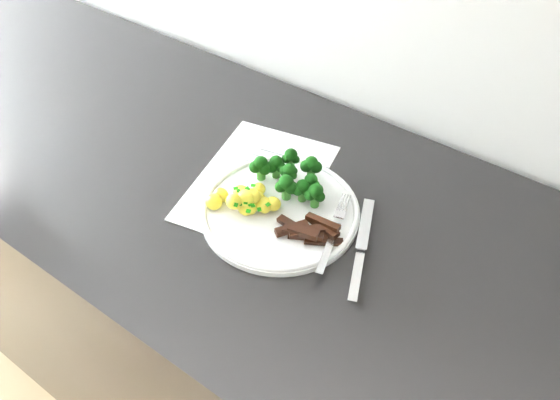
{
  "coord_description": "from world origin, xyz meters",
  "views": [
    {
      "loc": [
        0.25,
        1.18,
        1.53
      ],
      "look_at": [
        -0.1,
        1.67,
        0.93
      ],
      "focal_mm": 35.04,
      "sensor_mm": 36.0,
      "label": 1
    }
  ],
  "objects_px": {
    "recipe_paper": "(258,181)",
    "fork": "(333,236)",
    "counter": "(289,360)",
    "broccoli": "(292,175)",
    "beef_strips": "(309,231)",
    "plate": "(280,210)",
    "potatoes": "(247,201)",
    "knife": "(359,260)"
  },
  "relations": [
    {
      "from": "beef_strips",
      "to": "fork",
      "type": "height_order",
      "value": "beef_strips"
    },
    {
      "from": "plate",
      "to": "potatoes",
      "type": "relative_size",
      "value": 2.42
    },
    {
      "from": "broccoli",
      "to": "knife",
      "type": "distance_m",
      "value": 0.18
    },
    {
      "from": "plate",
      "to": "knife",
      "type": "height_order",
      "value": "knife"
    },
    {
      "from": "recipe_paper",
      "to": "fork",
      "type": "height_order",
      "value": "fork"
    },
    {
      "from": "recipe_paper",
      "to": "beef_strips",
      "type": "xyz_separation_m",
      "value": [
        0.14,
        -0.06,
        0.02
      ]
    },
    {
      "from": "potatoes",
      "to": "knife",
      "type": "height_order",
      "value": "potatoes"
    },
    {
      "from": "knife",
      "to": "recipe_paper",
      "type": "bearing_deg",
      "value": 166.55
    },
    {
      "from": "broccoli",
      "to": "fork",
      "type": "relative_size",
      "value": 0.86
    },
    {
      "from": "potatoes",
      "to": "beef_strips",
      "type": "height_order",
      "value": "potatoes"
    },
    {
      "from": "counter",
      "to": "plate",
      "type": "relative_size",
      "value": 9.52
    },
    {
      "from": "counter",
      "to": "recipe_paper",
      "type": "distance_m",
      "value": 0.46
    },
    {
      "from": "recipe_paper",
      "to": "fork",
      "type": "distance_m",
      "value": 0.18
    },
    {
      "from": "broccoli",
      "to": "beef_strips",
      "type": "distance_m",
      "value": 0.11
    },
    {
      "from": "plate",
      "to": "beef_strips",
      "type": "xyz_separation_m",
      "value": [
        0.07,
        -0.02,
        0.01
      ]
    },
    {
      "from": "plate",
      "to": "fork",
      "type": "bearing_deg",
      "value": -2.9
    },
    {
      "from": "potatoes",
      "to": "knife",
      "type": "bearing_deg",
      "value": 3.33
    },
    {
      "from": "plate",
      "to": "beef_strips",
      "type": "bearing_deg",
      "value": -15.93
    },
    {
      "from": "counter",
      "to": "potatoes",
      "type": "bearing_deg",
      "value": -157.41
    },
    {
      "from": "broccoli",
      "to": "plate",
      "type": "bearing_deg",
      "value": -76.23
    },
    {
      "from": "plate",
      "to": "knife",
      "type": "relative_size",
      "value": 1.34
    },
    {
      "from": "broccoli",
      "to": "knife",
      "type": "relative_size",
      "value": 0.75
    },
    {
      "from": "broccoli",
      "to": "beef_strips",
      "type": "relative_size",
      "value": 1.28
    },
    {
      "from": "counter",
      "to": "recipe_paper",
      "type": "relative_size",
      "value": 7.7
    },
    {
      "from": "plate",
      "to": "broccoli",
      "type": "distance_m",
      "value": 0.06
    },
    {
      "from": "broccoli",
      "to": "fork",
      "type": "bearing_deg",
      "value": -26.28
    },
    {
      "from": "recipe_paper",
      "to": "plate",
      "type": "distance_m",
      "value": 0.08
    },
    {
      "from": "potatoes",
      "to": "fork",
      "type": "bearing_deg",
      "value": 8.51
    },
    {
      "from": "recipe_paper",
      "to": "fork",
      "type": "bearing_deg",
      "value": -14.17
    },
    {
      "from": "plate",
      "to": "fork",
      "type": "height_order",
      "value": "fork"
    },
    {
      "from": "potatoes",
      "to": "fork",
      "type": "xyz_separation_m",
      "value": [
        0.14,
        0.02,
        -0.01
      ]
    },
    {
      "from": "potatoes",
      "to": "plate",
      "type": "bearing_deg",
      "value": 31.3
    },
    {
      "from": "potatoes",
      "to": "broccoli",
      "type": "bearing_deg",
      "value": 67.85
    },
    {
      "from": "plate",
      "to": "counter",
      "type": "bearing_deg",
      "value": 3.78
    },
    {
      "from": "potatoes",
      "to": "fork",
      "type": "distance_m",
      "value": 0.15
    },
    {
      "from": "recipe_paper",
      "to": "knife",
      "type": "relative_size",
      "value": 1.66
    },
    {
      "from": "potatoes",
      "to": "knife",
      "type": "relative_size",
      "value": 0.56
    },
    {
      "from": "fork",
      "to": "knife",
      "type": "bearing_deg",
      "value": -11.04
    },
    {
      "from": "recipe_paper",
      "to": "plate",
      "type": "bearing_deg",
      "value": -28.11
    },
    {
      "from": "counter",
      "to": "fork",
      "type": "distance_m",
      "value": 0.47
    },
    {
      "from": "fork",
      "to": "knife",
      "type": "xyz_separation_m",
      "value": [
        0.05,
        -0.01,
        -0.01
      ]
    },
    {
      "from": "counter",
      "to": "plate",
      "type": "height_order",
      "value": "plate"
    }
  ]
}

